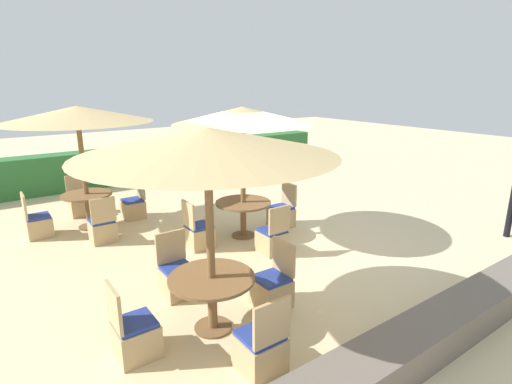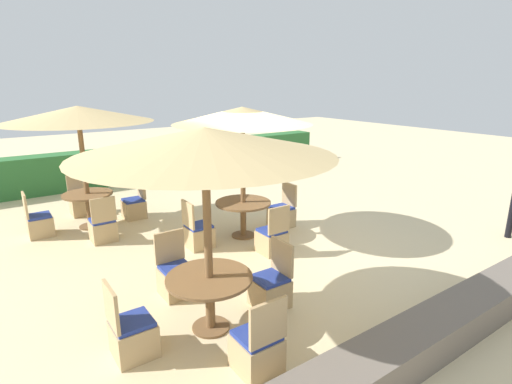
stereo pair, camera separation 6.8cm
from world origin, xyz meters
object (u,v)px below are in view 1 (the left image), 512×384
object	(u,v)px
patio_chair_back_left_east	(134,207)
patio_chair_center_east	(282,214)
patio_chair_center_west	(198,234)
patio_chair_center_south	(273,239)
parasol_front_left	(207,142)
patio_chair_back_left_west	(38,224)
round_table_front_left	(212,288)
round_table_back_left	(87,201)
parasol_center	(242,116)
patio_chair_front_left_south	(261,349)
patio_chair_front_left_north	(178,278)
parasol_back_left	(77,114)
patio_chair_back_left_south	(103,229)
patio_chair_front_left_east	(273,288)
patio_chair_front_left_west	(135,335)
patio_chair_back_left_north	(80,204)
round_table_center	(243,209)

from	to	relation	value
patio_chair_back_left_east	patio_chair_center_east	xyz separation A→B (m)	(2.44, -2.37, 0.00)
patio_chair_center_west	patio_chair_center_south	distance (m)	1.41
patio_chair_back_left_east	parasol_front_left	size ratio (longest dim) A/B	0.31
patio_chair_back_left_west	round_table_front_left	xyz separation A→B (m)	(1.34, -4.76, 0.31)
patio_chair_back_left_west	round_table_back_left	bearing A→B (deg)	88.04
round_table_back_left	parasol_center	bearing A→B (deg)	-43.88
round_table_front_left	patio_chair_front_left_south	size ratio (longest dim) A/B	1.16
patio_chair_center_west	patio_chair_front_left_south	world-z (taller)	same
round_table_back_left	patio_chair_center_east	world-z (taller)	patio_chair_center_east
parasol_front_left	patio_chair_front_left_north	distance (m)	2.37
round_table_back_left	patio_chair_front_left_north	bearing A→B (deg)	-84.29
patio_chair_back_left_east	patio_chair_center_east	world-z (taller)	same
round_table_front_left	patio_chair_front_left_south	bearing A→B (deg)	-86.88
patio_chair_back_left_west	patio_chair_center_west	bearing A→B (deg)	45.52
parasol_back_left	patio_chair_center_east	world-z (taller)	parasol_back_left
patio_chair_center_east	round_table_front_left	world-z (taller)	patio_chair_center_east
patio_chair_back_left_south	parasol_front_left	xyz separation A→B (m)	(0.35, -3.76, 2.13)
patio_chair_front_left_north	patio_chair_front_left_south	world-z (taller)	same
patio_chair_center_west	round_table_front_left	bearing A→B (deg)	-23.51
patio_chair_back_left_east	patio_chair_front_left_east	xyz separation A→B (m)	(0.33, -4.78, 0.00)
patio_chair_center_south	patio_chair_front_left_north	world-z (taller)	same
patio_chair_back_left_south	patio_chair_front_left_north	distance (m)	2.74
parasol_front_left	patio_chair_front_left_north	xyz separation A→B (m)	(-0.00, 1.04, -2.13)
parasol_back_left	patio_chair_center_east	distance (m)	4.66
round_table_front_left	parasol_center	bearing A→B (deg)	49.37
parasol_back_left	patio_chair_back_left_south	bearing A→B (deg)	-88.51
parasol_back_left	round_table_front_left	distance (m)	5.08
round_table_back_left	patio_chair_center_south	size ratio (longest dim) A/B	1.10
patio_chair_center_east	patio_chair_front_left_west	world-z (taller)	same
patio_chair_back_left_south	patio_chair_back_left_north	distance (m)	1.96
patio_chair_back_left_north	patio_chair_front_left_east	distance (m)	5.87
round_table_back_left	round_table_center	xyz separation A→B (m)	(2.43, -2.33, -0.00)
parasol_back_left	parasol_center	bearing A→B (deg)	-43.88
patio_chair_back_left_west	patio_chair_center_east	xyz separation A→B (m)	(4.40, -2.36, 0.00)
patio_chair_back_left_south	patio_chair_front_left_north	world-z (taller)	same
patio_chair_front_left_west	patio_chair_back_left_north	bearing A→B (deg)	173.49
patio_chair_front_left_west	patio_chair_front_left_south	xyz separation A→B (m)	(1.04, -1.02, 0.00)
patio_chair_center_south	parasol_front_left	world-z (taller)	parasol_front_left
patio_chair_center_south	parasol_front_left	size ratio (longest dim) A/B	0.31
patio_chair_back_left_west	round_table_center	size ratio (longest dim) A/B	0.84
patio_chair_back_left_west	patio_chair_front_left_east	bearing A→B (deg)	25.71
patio_chair_back_left_north	patio_chair_center_east	size ratio (longest dim) A/B	1.00
patio_chair_center_west	round_table_back_left	bearing A→B (deg)	-148.48
patio_chair_center_west	parasol_center	bearing A→B (deg)	89.01
patio_chair_front_left_east	patio_chair_front_left_north	bearing A→B (deg)	42.35
patio_chair_back_left_west	patio_chair_front_left_north	size ratio (longest dim) A/B	1.00
parasol_back_left	patio_chair_back_left_south	distance (m)	2.35
patio_chair_center_south	patio_chair_front_left_north	distance (m)	2.08
patio_chair_center_west	patio_chair_back_left_east	bearing A→B (deg)	-169.72
patio_chair_center_south	patio_chair_front_left_south	bearing A→B (deg)	-129.94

